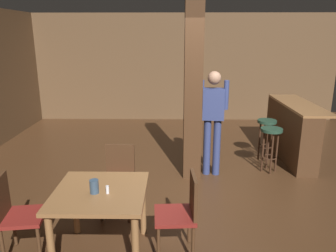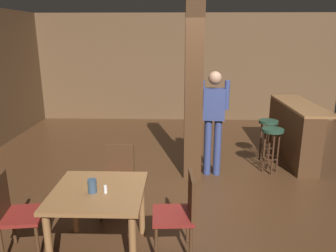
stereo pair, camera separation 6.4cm
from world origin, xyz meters
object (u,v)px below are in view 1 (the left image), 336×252
chair_north (119,176)px  bar_stool_near (271,139)px  dining_table (101,202)px  bar_counter (291,130)px  salt_shaker (107,190)px  napkin_cup (94,186)px  chair_east (182,210)px  chair_west (15,212)px  standing_person (213,116)px  bar_stool_mid (266,130)px

chair_north → bar_stool_near: bearing=30.2°
dining_table → bar_counter: 4.15m
salt_shaker → chair_north: bearing=93.1°
napkin_cup → bar_stool_near: size_ratio=0.18×
chair_north → bar_stool_near: chair_north is taller
chair_east → salt_shaker: (-0.74, -0.11, 0.28)m
chair_west → napkin_cup: (0.84, -0.04, 0.31)m
salt_shaker → standing_person: bearing=59.4°
dining_table → bar_counter: bar_counter is taller
dining_table → chair_north: (0.04, 0.87, -0.12)m
napkin_cup → chair_north: bearing=85.0°
standing_person → bar_stool_mid: (1.08, 0.68, -0.43)m
chair_north → salt_shaker: (0.05, -0.94, 0.28)m
standing_person → salt_shaker: bearing=-120.6°
chair_north → chair_east: (0.79, -0.83, 0.00)m
chair_north → standing_person: 1.89m
bar_counter → chair_north: bearing=-144.9°
dining_table → bar_counter: bearing=44.7°
dining_table → chair_north: chair_north is taller
bar_counter → bar_stool_mid: size_ratio=2.48×
bar_counter → bar_stool_near: bar_counter is taller
dining_table → chair_west: size_ratio=1.04×
chair_east → chair_west: size_ratio=1.00×
bar_stool_near → bar_counter: bearing=50.0°
bar_stool_near → bar_stool_mid: (0.08, 0.55, -0.01)m
chair_west → bar_stool_near: (3.26, 2.26, 0.07)m
napkin_cup → bar_stool_mid: size_ratio=0.18×
chair_north → chair_west: same height
chair_north → salt_shaker: size_ratio=10.88×
bar_counter → bar_stool_near: 0.90m
chair_east → bar_counter: 3.57m
standing_person → bar_stool_mid: standing_person is taller
chair_west → bar_stool_mid: size_ratio=1.16×
bar_stool_near → salt_shaker: bearing=-134.8°
chair_east → chair_north: bearing=133.6°
salt_shaker → standing_person: size_ratio=0.05×
chair_west → bar_counter: bar_counter is taller
napkin_cup → bar_stool_near: bearing=43.4°
bar_counter → bar_stool_mid: (-0.50, -0.13, 0.04)m
salt_shaker → standing_person: 2.54m
napkin_cup → bar_stool_mid: (2.50, 2.84, -0.25)m
napkin_cup → chair_west: bearing=177.6°
dining_table → chair_west: bearing=-178.6°
napkin_cup → chair_east: bearing=6.3°
bar_stool_near → bar_stool_mid: bearing=82.0°
dining_table → chair_west: (-0.88, -0.02, -0.12)m
bar_stool_mid → chair_east: bearing=-120.6°
dining_table → standing_person: (1.38, 2.11, 0.38)m
chair_west → dining_table: bearing=1.4°
bar_stool_mid → standing_person: bearing=-147.8°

